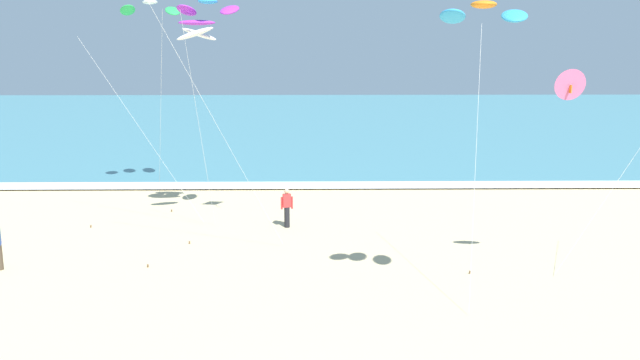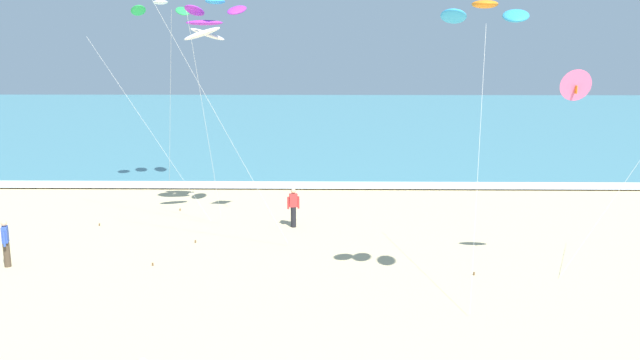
# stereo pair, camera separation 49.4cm
# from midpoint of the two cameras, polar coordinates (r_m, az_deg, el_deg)

# --- Properties ---
(ocean_water) EXTENTS (160.00, 60.00, 0.08)m
(ocean_water) POSITION_cam_midpoint_polar(r_m,az_deg,el_deg) (64.01, -0.74, 5.11)
(ocean_water) COLOR teal
(ocean_water) RESTS_ON ground
(shoreline_foam) EXTENTS (160.00, 1.71, 0.01)m
(shoreline_foam) POSITION_cam_midpoint_polar(r_m,az_deg,el_deg) (34.66, -0.68, -0.43)
(shoreline_foam) COLOR white
(shoreline_foam) RESTS_ON ocean_water
(kite_arc_cobalt_near) EXTENTS (2.63, 3.39, 8.96)m
(kite_arc_cobalt_near) POSITION_cam_midpoint_polar(r_m,az_deg,el_deg) (26.85, -10.03, 14.21)
(kite_arc_cobalt_near) COLOR purple
(kite_arc_cobalt_near) RESTS_ON ground
(kite_arc_violet_mid) EXTENTS (5.35, 2.89, 8.17)m
(kite_arc_violet_mid) POSITION_cam_midpoint_polar(r_m,az_deg,el_deg) (27.05, -10.94, 12.35)
(kite_arc_violet_mid) COLOR white
(kite_arc_violet_mid) RESTS_ON ground
(kite_arc_ivory_far) EXTENTS (3.00, 4.69, 9.25)m
(kite_arc_ivory_far) POSITION_cam_midpoint_polar(r_m,az_deg,el_deg) (33.28, -14.64, 13.94)
(kite_arc_ivory_far) COLOR green
(kite_arc_ivory_far) RESTS_ON ground
(kite_delta_rose_low) EXTENTS (3.94, 0.42, 6.58)m
(kite_delta_rose_low) POSITION_cam_midpoint_polar(r_m,az_deg,el_deg) (21.65, 19.83, 7.56)
(kite_delta_rose_low) COLOR pink
(kite_delta_rose_low) RESTS_ON ground
(kite_arc_amber_distant) EXTENTS (2.32, 4.12, 8.36)m
(kite_arc_amber_distant) POSITION_cam_midpoint_polar(r_m,az_deg,el_deg) (17.68, 12.89, 13.65)
(kite_arc_amber_distant) COLOR #2D99DB
(kite_arc_amber_distant) RESTS_ON ground
(bystander_red_top) EXTENTS (0.49, 0.24, 1.59)m
(bystander_red_top) POSITION_cam_midpoint_polar(r_m,az_deg,el_deg) (27.01, -3.35, -2.36)
(bystander_red_top) COLOR black
(bystander_red_top) RESTS_ON ground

